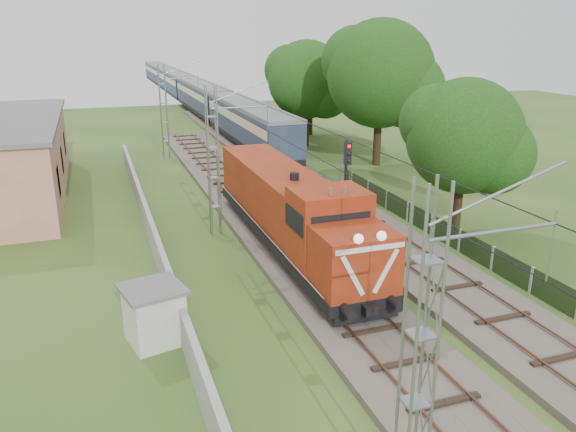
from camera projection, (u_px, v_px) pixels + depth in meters
name	position (u px, v px, depth m)	size (l,w,h in m)	color
ground	(365.00, 330.00, 20.81)	(140.00, 140.00, 0.00)	#2B491B
track_main	(300.00, 257.00, 27.03)	(4.20, 70.00, 0.45)	#6B6054
track_side	(302.00, 183.00, 40.25)	(4.20, 80.00, 0.45)	#6B6054
catenary	(214.00, 162.00, 29.38)	(3.31, 70.00, 8.00)	gray
boundary_wall	(150.00, 228.00, 29.31)	(0.25, 40.00, 1.50)	#9E9E99
fence	(493.00, 258.00, 25.81)	(0.12, 32.00, 1.20)	black
locomotive	(291.00, 209.00, 27.52)	(3.00, 17.11, 4.35)	black
coach_rake	(187.00, 88.00, 83.30)	(3.07, 91.54, 3.55)	black
signal_post	(347.00, 173.00, 28.57)	(0.58, 0.46, 5.35)	black
relay_hut	(154.00, 314.00, 19.77)	(2.45, 2.45, 2.11)	beige
tree_a	(466.00, 138.00, 29.62)	(6.43, 6.13, 8.34)	#331F14
tree_b	(382.00, 75.00, 44.32)	(8.95, 8.52, 11.60)	#331F14
tree_c	(308.00, 80.00, 52.41)	(7.61, 7.25, 9.87)	#331F14
tree_d	(311.00, 86.00, 58.41)	(6.36, 6.06, 8.25)	#331F14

